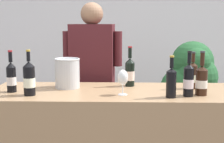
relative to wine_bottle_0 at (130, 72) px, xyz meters
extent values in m
cube|color=white|center=(-0.05, 2.41, 0.32)|extent=(8.00, 0.10, 2.80)
cylinder|color=black|center=(0.00, 0.00, -0.02)|extent=(0.08, 0.08, 0.19)
cone|color=black|center=(0.00, 0.00, 0.10)|extent=(0.08, 0.08, 0.04)
cylinder|color=black|center=(0.00, 0.00, 0.16)|extent=(0.03, 0.03, 0.09)
cylinder|color=maroon|center=(0.00, 0.00, 0.21)|extent=(0.03, 0.03, 0.01)
cylinder|color=beige|center=(0.00, 0.00, -0.03)|extent=(0.08, 0.08, 0.08)
cylinder|color=black|center=(0.51, -0.32, -0.03)|extent=(0.08, 0.08, 0.18)
cone|color=black|center=(0.51, -0.32, 0.08)|extent=(0.08, 0.08, 0.03)
cylinder|color=black|center=(0.51, -0.32, 0.14)|extent=(0.03, 0.03, 0.09)
cylinder|color=#333338|center=(0.51, -0.32, 0.20)|extent=(0.04, 0.04, 0.01)
cylinder|color=silver|center=(0.51, -0.32, -0.03)|extent=(0.09, 0.09, 0.06)
cylinder|color=black|center=(0.40, -0.36, -0.02)|extent=(0.07, 0.07, 0.20)
cone|color=black|center=(0.40, -0.36, 0.10)|extent=(0.07, 0.07, 0.03)
cylinder|color=black|center=(0.40, -0.36, 0.16)|extent=(0.03, 0.03, 0.08)
cylinder|color=black|center=(0.40, -0.36, 0.20)|extent=(0.03, 0.03, 0.01)
cylinder|color=silver|center=(0.40, -0.36, -0.03)|extent=(0.07, 0.07, 0.06)
cylinder|color=black|center=(0.49, -0.09, -0.03)|extent=(0.07, 0.07, 0.18)
cone|color=black|center=(0.49, -0.09, 0.08)|extent=(0.07, 0.07, 0.03)
cylinder|color=black|center=(0.49, -0.09, 0.13)|extent=(0.03, 0.03, 0.07)
cylinder|color=#333338|center=(0.49, -0.09, 0.17)|extent=(0.03, 0.03, 0.01)
cylinder|color=silver|center=(0.49, -0.09, -0.03)|extent=(0.07, 0.07, 0.06)
cylinder|color=black|center=(-0.90, -0.25, -0.02)|extent=(0.07, 0.07, 0.19)
cone|color=black|center=(-0.90, -0.25, 0.09)|extent=(0.07, 0.07, 0.04)
cylinder|color=black|center=(-0.90, -0.25, 0.15)|extent=(0.03, 0.03, 0.08)
cylinder|color=maroon|center=(-0.90, -0.25, 0.19)|extent=(0.03, 0.03, 0.01)
cylinder|color=silver|center=(-0.90, -0.25, -0.03)|extent=(0.07, 0.07, 0.06)
cylinder|color=black|center=(0.28, -0.40, -0.03)|extent=(0.07, 0.07, 0.18)
cone|color=black|center=(0.28, -0.40, 0.08)|extent=(0.07, 0.07, 0.03)
cylinder|color=black|center=(0.28, -0.40, 0.13)|extent=(0.03, 0.03, 0.07)
cylinder|color=#B79333|center=(0.28, -0.40, 0.17)|extent=(0.03, 0.03, 0.01)
cylinder|color=black|center=(-0.73, -0.36, -0.01)|extent=(0.08, 0.08, 0.21)
cone|color=black|center=(-0.73, -0.36, 0.11)|extent=(0.08, 0.08, 0.04)
cylinder|color=black|center=(-0.73, -0.36, 0.16)|extent=(0.03, 0.03, 0.07)
cylinder|color=#B79333|center=(-0.73, -0.36, 0.21)|extent=(0.03, 0.03, 0.01)
cylinder|color=silver|center=(-0.73, -0.36, -0.02)|extent=(0.08, 0.08, 0.07)
cylinder|color=silver|center=(-0.06, -0.33, -0.11)|extent=(0.07, 0.07, 0.00)
cylinder|color=silver|center=(-0.06, -0.33, -0.08)|extent=(0.01, 0.01, 0.07)
ellipsoid|color=silver|center=(-0.06, -0.33, 0.01)|extent=(0.08, 0.08, 0.11)
ellipsoid|color=maroon|center=(-0.06, -0.33, -0.01)|extent=(0.06, 0.06, 0.04)
cylinder|color=silver|center=(-0.50, -0.09, 0.00)|extent=(0.20, 0.20, 0.23)
torus|color=silver|center=(-0.50, -0.09, 0.12)|extent=(0.20, 0.20, 0.01)
cube|color=black|center=(-0.35, 0.43, -0.65)|extent=(0.39, 0.27, 0.87)
cube|color=#47191E|center=(-0.35, 0.43, 0.09)|extent=(0.43, 0.27, 0.61)
sphere|color=#8C664C|center=(-0.35, 0.43, 0.48)|extent=(0.21, 0.21, 0.21)
cylinder|color=#47191E|center=(-0.10, 0.41, 0.16)|extent=(0.08, 0.08, 0.33)
cylinder|color=#47191E|center=(-0.59, 0.45, 0.16)|extent=(0.08, 0.08, 0.33)
cylinder|color=brown|center=(0.69, 0.98, -0.94)|extent=(0.37, 0.37, 0.30)
sphere|color=#23562D|center=(0.68, 0.95, -0.33)|extent=(0.30, 0.30, 0.30)
sphere|color=#23562D|center=(0.60, 1.09, -0.33)|extent=(0.33, 0.33, 0.33)
sphere|color=#23562D|center=(0.75, 0.86, -0.02)|extent=(0.30, 0.30, 0.30)
sphere|color=#23562D|center=(0.69, 0.97, -0.43)|extent=(0.41, 0.41, 0.41)
sphere|color=#23562D|center=(0.74, 1.03, -0.04)|extent=(0.48, 0.48, 0.48)
sphere|color=#23562D|center=(0.77, 0.94, -0.19)|extent=(0.47, 0.47, 0.47)
sphere|color=#23562D|center=(0.58, 0.94, -0.32)|extent=(0.42, 0.42, 0.42)
cylinder|color=#4C3823|center=(0.69, 0.98, -0.49)|extent=(0.05, 0.05, 0.60)
camera|label=1|loc=(-0.07, -2.57, 0.40)|focal=50.73mm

